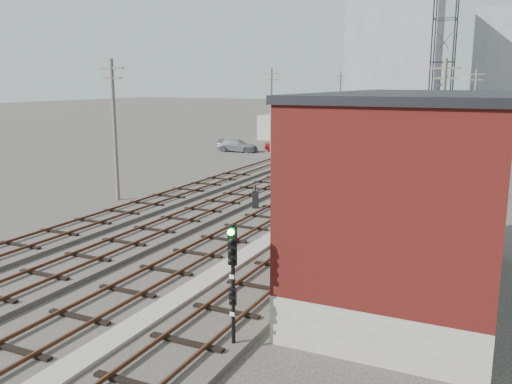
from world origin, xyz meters
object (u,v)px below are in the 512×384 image
Objects in this scene: signal_mast at (233,279)px; car_grey at (237,146)px; switch_stand at (255,200)px; car_red at (280,146)px; site_trailer at (311,135)px; car_silver at (295,144)px.

car_grey is at bearing 116.93° from signal_mast.
car_red is at bearing 92.62° from switch_stand.
car_grey is (-13.83, 24.67, -0.02)m from switch_stand.
car_red is 4.73m from car_grey.
site_trailer is (-7.91, 32.09, 0.71)m from switch_stand.
car_silver is (-15.12, 44.11, -1.47)m from signal_mast.
car_red is at bearing -100.98° from site_trailer.
signal_mast is 2.54× the size of switch_stand.
switch_stand is 0.36× the size of car_silver.
car_silver is (-8.45, 28.41, -0.03)m from switch_stand.
signal_mast reaches higher than car_red.
switch_stand is 0.31× the size of car_grey.
car_silver reaches higher than car_red.
site_trailer is 1.46× the size of car_grey.
car_grey is at bearing 133.59° from car_red.
site_trailer reaches higher than car_grey.
site_trailer is 3.78m from car_silver.
switch_stand is (-6.68, 15.69, -1.45)m from signal_mast.
switch_stand is 28.28m from car_grey.
signal_mast is 0.55× the size of site_trailer.
signal_mast is 0.92× the size of car_silver.
switch_stand is 27.95m from car_red.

